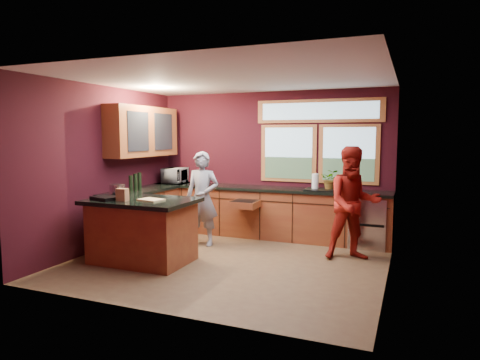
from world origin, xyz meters
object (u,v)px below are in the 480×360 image
Objects in this scene: stock_pot at (117,190)px; person_grey at (202,199)px; cutting_board at (151,200)px; island at (142,230)px; person_red at (353,203)px.

person_grey is at bearing 49.06° from stock_pot.
person_grey is 1.44m from stock_pot.
cutting_board is 0.78m from stock_pot.
island is 1.32m from person_grey.
island is at bearing -15.26° from stock_pot.
person_red reaches higher than island.
stock_pot is (-0.75, 0.20, 0.08)m from cutting_board.
island is 0.52m from cutting_board.
island is at bearing -112.71° from person_grey.
stock_pot is (-0.55, 0.15, 0.56)m from island.
person_grey reaches higher than stock_pot.
person_red is at bearing 18.66° from stock_pot.
island is 4.43× the size of cutting_board.
person_red is at bearing 24.41° from island.
person_red reaches higher than person_grey.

